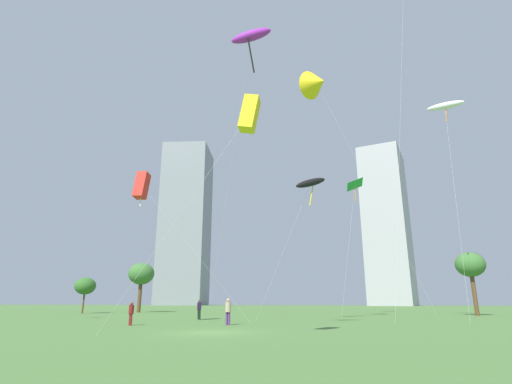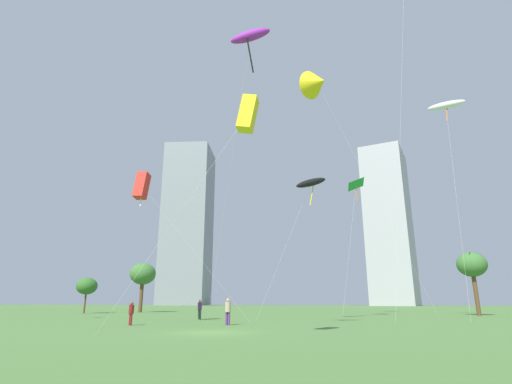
# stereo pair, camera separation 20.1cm
# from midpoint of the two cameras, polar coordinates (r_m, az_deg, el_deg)

# --- Properties ---
(ground) EXTENTS (280.00, 280.00, 0.00)m
(ground) POSITION_cam_midpoint_polar(r_m,az_deg,el_deg) (23.01, -6.64, -19.81)
(ground) COLOR #4C7538
(person_standing_0) EXTENTS (0.41, 0.41, 1.86)m
(person_standing_0) POSITION_cam_midpoint_polar(r_m,az_deg,el_deg) (29.61, -4.33, -16.83)
(person_standing_0) COLOR #593372
(person_standing_0) RESTS_ON ground
(person_standing_1) EXTENTS (0.36, 0.36, 1.63)m
(person_standing_1) POSITION_cam_midpoint_polar(r_m,az_deg,el_deg) (30.57, -18.04, -16.36)
(person_standing_1) COLOR maroon
(person_standing_1) RESTS_ON ground
(person_standing_2) EXTENTS (0.40, 0.40, 1.80)m
(person_standing_2) POSITION_cam_midpoint_polar(r_m,az_deg,el_deg) (38.90, -8.49, -16.48)
(person_standing_2) COLOR #3F593F
(person_standing_2) RESTS_ON ground
(kite_flying_0) EXTENTS (6.76, 9.71, 19.38)m
(kite_flying_0) POSITION_cam_midpoint_polar(r_m,az_deg,el_deg) (27.87, -0.96, 21.85)
(kite_flying_0) COLOR silver
(kite_flying_0) RESTS_ON ground
(kite_flying_1) EXTENTS (11.63, 4.97, 24.50)m
(kite_flying_1) POSITION_cam_midpoint_polar(r_m,az_deg,el_deg) (41.11, 8.75, 15.52)
(kite_flying_1) COLOR silver
(kite_flying_1) RESTS_ON ground
(kite_flying_3) EXTENTS (7.05, 3.54, 13.83)m
(kite_flying_3) POSITION_cam_midpoint_polar(r_m,az_deg,el_deg) (38.14, 7.90, 1.34)
(kite_flying_3) COLOR silver
(kite_flying_3) RESTS_ON ground
(kite_flying_4) EXTENTS (3.59, 6.03, 22.02)m
(kite_flying_4) POSITION_cam_midpoint_polar(r_m,az_deg,el_deg) (45.82, 25.86, 11.30)
(kite_flying_4) COLOR silver
(kite_flying_4) RESTS_ON ground
(kite_flying_5) EXTENTS (4.47, 6.43, 18.06)m
(kite_flying_5) POSITION_cam_midpoint_polar(r_m,az_deg,el_deg) (56.53, 14.19, 0.96)
(kite_flying_5) COLOR silver
(kite_flying_5) RESTS_ON ground
(kite_flying_7) EXTENTS (8.83, 2.34, 11.67)m
(kite_flying_7) POSITION_cam_midpoint_polar(r_m,az_deg,el_deg) (19.75, -1.29, 11.37)
(kite_flying_7) COLOR silver
(kite_flying_7) RESTS_ON ground
(kite_flying_8) EXTENTS (9.07, 3.70, 11.99)m
(kite_flying_8) POSITION_cam_midpoint_polar(r_m,az_deg,el_deg) (33.20, -16.60, 0.91)
(kite_flying_8) COLOR silver
(kite_flying_8) RESTS_ON ground
(park_tree_0) EXTENTS (3.93, 3.93, 7.41)m
(park_tree_0) POSITION_cam_midpoint_polar(r_m,az_deg,el_deg) (64.26, -16.56, -11.51)
(park_tree_0) COLOR brown
(park_tree_0) RESTS_ON ground
(park_tree_1) EXTENTS (3.39, 3.39, 7.40)m
(park_tree_1) POSITION_cam_midpoint_polar(r_m,az_deg,el_deg) (54.30, 28.84, -9.42)
(park_tree_1) COLOR brown
(park_tree_1) RESTS_ON ground
(park_tree_2) EXTENTS (2.87, 2.87, 4.89)m
(park_tree_2) POSITION_cam_midpoint_polar(r_m,az_deg,el_deg) (61.59, -23.87, -12.52)
(park_tree_2) COLOR brown
(park_tree_2) RESTS_ON ground
(distant_highrise_0) EXTENTS (20.52, 25.49, 58.16)m
(distant_highrise_0) POSITION_cam_midpoint_polar(r_m,az_deg,el_deg) (155.62, 18.65, -4.72)
(distant_highrise_0) COLOR #A8A8AD
(distant_highrise_0) RESTS_ON ground
(distant_highrise_1) EXTENTS (20.77, 23.14, 65.95)m
(distant_highrise_1) POSITION_cam_midpoint_polar(r_m,az_deg,el_deg) (166.74, -10.29, -4.61)
(distant_highrise_1) COLOR gray
(distant_highrise_1) RESTS_ON ground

